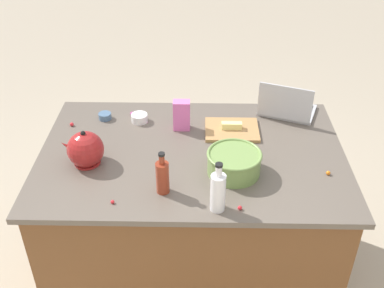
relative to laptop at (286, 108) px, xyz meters
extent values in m
plane|color=#B7A88E|center=(0.53, 0.39, -0.95)|extent=(12.00, 12.00, 0.00)
cube|color=brown|center=(0.53, 0.39, -0.51)|extent=(1.50, 0.96, 0.87)
cube|color=#60564C|center=(0.53, 0.39, -0.06)|extent=(1.56, 1.02, 0.03)
cube|color=#B7B7BC|center=(-0.01, -0.04, -0.04)|extent=(0.37, 0.31, 0.02)
cube|color=black|center=(-0.02, -0.05, -0.03)|extent=(0.31, 0.24, 0.00)
cube|color=#B7B7BC|center=(0.03, 0.07, 0.07)|extent=(0.28, 0.11, 0.20)
cube|color=silver|center=(0.02, 0.07, 0.07)|extent=(0.25, 0.10, 0.18)
cylinder|color=#72934C|center=(0.33, 0.55, 0.01)|extent=(0.25, 0.25, 0.11)
cylinder|color=black|center=(0.33, 0.55, 0.01)|extent=(0.21, 0.21, 0.09)
torus|color=#72934C|center=(0.33, 0.55, 0.06)|extent=(0.26, 0.26, 0.02)
cylinder|color=white|center=(0.42, 0.81, 0.04)|extent=(0.07, 0.07, 0.18)
cylinder|color=white|center=(0.42, 0.81, 0.16)|extent=(0.03, 0.03, 0.05)
cylinder|color=black|center=(0.42, 0.81, 0.19)|extent=(0.03, 0.03, 0.01)
cylinder|color=maroon|center=(0.66, 0.70, 0.03)|extent=(0.06, 0.06, 0.16)
cylinder|color=maroon|center=(0.66, 0.70, 0.13)|extent=(0.03, 0.03, 0.04)
cylinder|color=black|center=(0.66, 0.70, 0.16)|extent=(0.03, 0.03, 0.01)
cylinder|color=maroon|center=(1.05, 0.49, -0.04)|extent=(0.13, 0.13, 0.01)
sphere|color=maroon|center=(1.05, 0.49, 0.03)|extent=(0.18, 0.18, 0.18)
cone|color=maroon|center=(1.13, 0.49, 0.05)|extent=(0.08, 0.03, 0.07)
sphere|color=black|center=(1.05, 0.49, 0.13)|extent=(0.02, 0.02, 0.02)
cube|color=#AD7F4C|center=(0.32, 0.18, -0.04)|extent=(0.29, 0.23, 0.02)
cube|color=#F4E58C|center=(0.32, 0.18, -0.01)|extent=(0.11, 0.04, 0.04)
cylinder|color=white|center=(0.83, 0.09, -0.02)|extent=(0.09, 0.09, 0.05)
cylinder|color=slate|center=(1.03, 0.07, -0.03)|extent=(0.07, 0.07, 0.04)
cube|color=pink|center=(0.59, 0.16, 0.04)|extent=(0.09, 0.06, 0.17)
sphere|color=red|center=(0.88, 0.78, -0.04)|extent=(0.02, 0.02, 0.02)
sphere|color=orange|center=(-0.12, 0.56, -0.04)|extent=(0.02, 0.02, 0.02)
sphere|color=#CC3399|center=(0.89, 0.02, -0.04)|extent=(0.02, 0.02, 0.02)
sphere|color=red|center=(0.32, 0.81, -0.04)|extent=(0.02, 0.02, 0.02)
sphere|color=green|center=(0.30, 0.42, -0.04)|extent=(0.02, 0.02, 0.02)
sphere|color=yellow|center=(0.22, 0.56, -0.04)|extent=(0.02, 0.02, 0.02)
sphere|color=red|center=(1.21, 0.15, -0.04)|extent=(0.02, 0.02, 0.02)
camera|label=1|loc=(0.50, 2.31, 1.32)|focal=43.30mm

